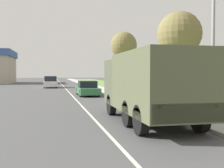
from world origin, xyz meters
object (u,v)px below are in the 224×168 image
(military_truck, at_px, (149,84))
(car_nearest_ahead, at_px, (88,89))
(car_third_ahead, at_px, (50,81))
(lamp_post, at_px, (209,26))
(car_second_ahead, at_px, (51,82))

(military_truck, distance_m, car_nearest_ahead, 15.07)
(car_nearest_ahead, height_order, car_third_ahead, car_third_ahead)
(lamp_post, bearing_deg, car_nearest_ahead, 101.24)
(car_third_ahead, bearing_deg, car_second_ahead, -89.81)
(military_truck, relative_size, car_third_ahead, 1.53)
(military_truck, xyz_separation_m, car_second_ahead, (-4.14, 30.57, -0.92))
(lamp_post, bearing_deg, car_third_ahead, 98.22)
(military_truck, relative_size, lamp_post, 1.09)
(car_second_ahead, relative_size, car_third_ahead, 1.03)
(car_nearest_ahead, bearing_deg, lamp_post, -78.76)
(car_nearest_ahead, xyz_separation_m, car_second_ahead, (-3.44, 15.55, 0.12))
(car_nearest_ahead, height_order, lamp_post, lamp_post)
(car_nearest_ahead, distance_m, lamp_post, 16.25)
(military_truck, bearing_deg, car_second_ahead, 97.71)
(military_truck, height_order, car_nearest_ahead, military_truck)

